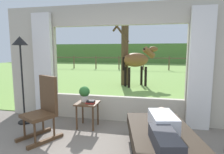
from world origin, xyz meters
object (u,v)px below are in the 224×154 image
recliner_sofa (162,145)px  book_stack (91,102)px  horse (137,60)px  pasture_tree (124,47)px  reclining_person (163,127)px  potted_plant (84,93)px  side_table (87,107)px  floor_lamp_left (21,54)px  rocking_chair (44,108)px

recliner_sofa → book_stack: (-1.37, 0.87, 0.33)m
book_stack → horse: (0.53, 4.81, 0.60)m
horse → pasture_tree: size_ratio=0.48×
reclining_person → horse: bearing=86.6°
potted_plant → book_stack: bearing=-34.0°
reclining_person → book_stack: bearing=134.4°
side_table → potted_plant: (-0.08, 0.06, 0.28)m
potted_plant → floor_lamp_left: 1.57m
rocking_chair → recliner_sofa: bearing=19.2°
horse → floor_lamp_left: bearing=-60.7°
recliner_sofa → horse: 5.81m
recliner_sofa → reclining_person: (-0.00, -0.05, 0.30)m
recliner_sofa → floor_lamp_left: 3.27m
recliner_sofa → potted_plant: size_ratio=5.77×
recliner_sofa → floor_lamp_left: floor_lamp_left is taller
potted_plant → floor_lamp_left: bearing=-174.8°
potted_plant → rocking_chair: bearing=-127.5°
reclining_person → horse: size_ratio=0.83×
recliner_sofa → side_table: 1.73m
reclining_person → side_table: (-1.45, 0.97, -0.10)m
reclining_person → potted_plant: potted_plant is taller
potted_plant → pasture_tree: (0.09, 4.87, 1.00)m
potted_plant → book_stack: 0.25m
reclining_person → potted_plant: size_ratio=4.47×
rocking_chair → floor_lamp_left: bearing=173.4°
reclining_person → book_stack: (-1.37, 0.92, 0.03)m
floor_lamp_left → horse: (2.04, 4.82, -0.35)m
book_stack → floor_lamp_left: 1.79m
recliner_sofa → floor_lamp_left: bearing=151.7°
rocking_chair → book_stack: rocking_chair is taller
potted_plant → horse: (0.69, 4.69, 0.45)m
potted_plant → horse: 4.77m
book_stack → pasture_tree: 5.12m
rocking_chair → book_stack: (0.69, 0.57, 0.01)m
side_table → book_stack: (0.09, -0.05, 0.13)m
book_stack → horse: 4.87m
reclining_person → floor_lamp_left: (-2.88, 0.91, 0.98)m
potted_plant → pasture_tree: size_ratio=0.09×
rocking_chair → book_stack: 0.90m
reclining_person → rocking_chair: rocking_chair is taller
horse → reclining_person: bearing=-29.4°
reclining_person → horse: horse is taller
side_table → reclining_person: bearing=-33.7°
book_stack → reclining_person: bearing=-33.9°
side_table → rocking_chair: bearing=-134.1°
rocking_chair → pasture_tree: bearing=111.2°
reclining_person → floor_lamp_left: floor_lamp_left is taller
rocking_chair → book_stack: size_ratio=6.54×
recliner_sofa → reclining_person: reclining_person is taller
reclining_person → floor_lamp_left: size_ratio=0.77×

